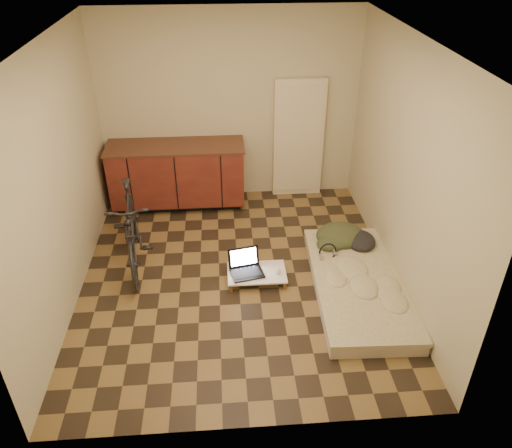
{
  "coord_description": "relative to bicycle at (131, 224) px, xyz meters",
  "views": [
    {
      "loc": [
        -0.14,
        -4.54,
        3.55
      ],
      "look_at": [
        0.22,
        0.22,
        0.55
      ],
      "focal_mm": 35.0,
      "sensor_mm": 36.0,
      "label": 1
    }
  ],
  "objects": [
    {
      "name": "appliance_panel",
      "position": [
        2.15,
        1.58,
        0.32
      ],
      "size": [
        0.7,
        0.1,
        1.7
      ],
      "primitive_type": "cube",
      "color": "#F4E6C1",
      "rests_on": "ground"
    },
    {
      "name": "clothing_pile",
      "position": [
        2.52,
        0.01,
        -0.23
      ],
      "size": [
        0.65,
        0.55,
        0.25
      ],
      "primitive_type": null,
      "rotation": [
        0.0,
        0.0,
        -0.04
      ],
      "color": "#333D23",
      "rests_on": "futon"
    },
    {
      "name": "bicycle",
      "position": [
        0.0,
        0.0,
        0.0
      ],
      "size": [
        0.7,
        1.68,
        1.05
      ],
      "primitive_type": "imported",
      "rotation": [
        0.0,
        0.0,
        0.14
      ],
      "color": "black",
      "rests_on": "ground"
    },
    {
      "name": "laptop",
      "position": [
        1.29,
        -0.43,
        -0.37
      ],
      "size": [
        0.41,
        0.38,
        0.24
      ],
      "rotation": [
        0.0,
        0.0,
        0.21
      ],
      "color": "black",
      "rests_on": "lap_desk"
    },
    {
      "name": "mouse",
      "position": [
        1.64,
        -0.49,
        -0.4
      ],
      "size": [
        0.09,
        0.11,
        0.03
      ],
      "primitive_type": "ellipsoid",
      "rotation": [
        0.0,
        0.0,
        -0.42
      ],
      "color": "silver",
      "rests_on": "lap_desk"
    },
    {
      "name": "room_shell",
      "position": [
        1.2,
        -0.36,
        0.77
      ],
      "size": [
        3.5,
        4.0,
        2.6
      ],
      "color": "brown",
      "rests_on": "ground"
    },
    {
      "name": "lap_desk",
      "position": [
        1.41,
        -0.45,
        -0.43
      ],
      "size": [
        0.66,
        0.43,
        0.11
      ],
      "rotation": [
        0.0,
        0.0,
        -0.0
      ],
      "color": "brown",
      "rests_on": "ground"
    },
    {
      "name": "futon",
      "position": [
        2.5,
        -0.73,
        -0.44
      ],
      "size": [
        1.03,
        2.03,
        0.17
      ],
      "rotation": [
        0.0,
        0.0,
        -0.04
      ],
      "color": "beige",
      "rests_on": "ground"
    },
    {
      "name": "headphones",
      "position": [
        2.24,
        -0.31,
        -0.28
      ],
      "size": [
        0.26,
        0.25,
        0.16
      ],
      "primitive_type": null,
      "rotation": [
        0.0,
        0.0,
        0.15
      ],
      "color": "black",
      "rests_on": "futon"
    },
    {
      "name": "cabinets",
      "position": [
        0.45,
        1.34,
        -0.06
      ],
      "size": [
        1.84,
        0.62,
        0.91
      ],
      "color": "black",
      "rests_on": "ground"
    }
  ]
}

